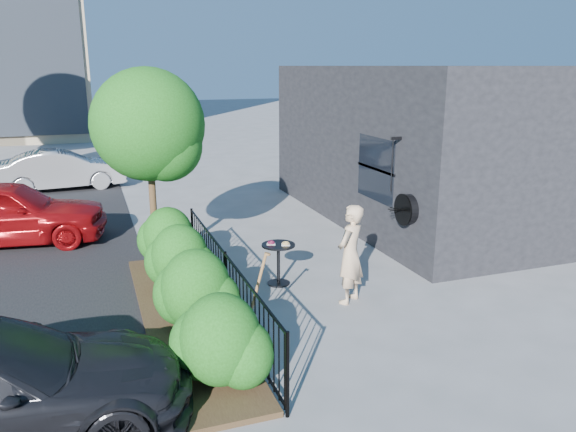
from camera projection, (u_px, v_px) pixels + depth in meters
name	position (u px, v px, depth m)	size (l,w,h in m)	color
ground	(310.00, 302.00, 9.83)	(120.00, 120.00, 0.00)	gray
shop_building	(437.00, 142.00, 15.20)	(6.22, 9.00, 4.00)	black
fence	(226.00, 283.00, 9.20)	(0.05, 6.05, 1.10)	black
planting_bed	(185.00, 318.00, 9.11)	(1.30, 6.00, 0.08)	#382616
shrubs	(188.00, 277.00, 9.06)	(1.10, 5.60, 1.24)	#195112
patio_tree	(152.00, 132.00, 10.89)	(2.20, 2.20, 3.94)	#3F2B19
cafe_table	(278.00, 257.00, 10.49)	(0.63, 0.63, 0.84)	black
woman	(350.00, 254.00, 9.63)	(0.64, 0.42, 1.75)	#D1AC87
shovel	(254.00, 298.00, 8.53)	(0.45, 0.17, 1.32)	brown
car_red	(5.00, 213.00, 12.84)	(1.78, 4.42, 1.50)	#9F0D11
car_silver	(62.00, 170.00, 18.61)	(1.39, 3.99, 1.32)	#A4A5A9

